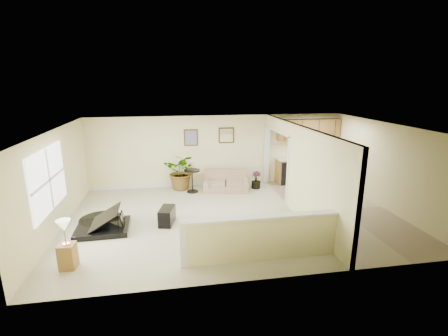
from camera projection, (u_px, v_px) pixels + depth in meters
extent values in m
plane|color=#C0B995|center=(234.00, 216.00, 9.03)|extent=(9.00, 9.00, 0.00)
cube|color=beige|center=(218.00, 151.00, 11.56)|extent=(9.00, 0.04, 2.50)
cube|color=beige|center=(267.00, 218.00, 5.85)|extent=(9.00, 0.04, 2.50)
cube|color=beige|center=(56.00, 182.00, 7.98)|extent=(0.04, 6.00, 2.50)
cube|color=beige|center=(386.00, 166.00, 9.43)|extent=(0.04, 6.00, 2.50)
cube|color=silver|center=(235.00, 127.00, 8.38)|extent=(9.00, 6.00, 0.04)
cube|color=tan|center=(339.00, 209.00, 9.53)|extent=(2.70, 6.00, 0.01)
cube|color=beige|center=(317.00, 183.00, 7.85)|extent=(0.12, 3.60, 2.50)
cube|color=beige|center=(279.00, 124.00, 10.41)|extent=(0.12, 2.35, 0.40)
cube|color=beige|center=(263.00, 239.00, 6.74)|extent=(3.30, 0.12, 0.95)
cube|color=silver|center=(264.00, 217.00, 6.61)|extent=(3.40, 0.22, 0.05)
cube|color=silver|center=(183.00, 244.00, 6.47)|extent=(0.14, 0.14, 1.00)
cube|color=white|center=(48.00, 180.00, 7.45)|extent=(0.05, 2.15, 1.45)
cube|color=#3D2C16|center=(191.00, 138.00, 11.25)|extent=(0.48, 0.03, 0.58)
cube|color=#87566B|center=(191.00, 138.00, 11.23)|extent=(0.40, 0.01, 0.50)
cube|color=#3D2C16|center=(226.00, 135.00, 11.44)|extent=(0.55, 0.03, 0.55)
cube|color=white|center=(226.00, 135.00, 11.42)|extent=(0.46, 0.01, 0.46)
cube|color=olive|center=(307.00, 170.00, 12.01)|extent=(2.30, 0.60, 0.90)
cube|color=beige|center=(308.00, 158.00, 11.89)|extent=(2.36, 0.65, 0.04)
cube|color=black|center=(287.00, 172.00, 11.89)|extent=(0.60, 0.60, 0.84)
cube|color=olive|center=(308.00, 130.00, 11.74)|extent=(2.30, 0.35, 0.75)
cube|color=black|center=(101.00, 205.00, 8.01)|extent=(1.31, 1.14, 0.26)
cylinder|color=black|center=(99.00, 199.00, 8.45)|extent=(1.09, 1.09, 0.26)
cube|color=silver|center=(132.00, 205.00, 8.14)|extent=(0.22, 0.88, 0.02)
cube|color=black|center=(97.00, 195.00, 8.02)|extent=(1.03, 1.04, 0.59)
cube|color=black|center=(167.00, 216.00, 8.53)|extent=(0.47, 0.71, 0.44)
cube|color=tan|center=(226.00, 184.00, 11.17)|extent=(1.64, 1.10, 0.42)
cube|color=tan|center=(224.00, 170.00, 11.37)|extent=(1.53, 0.46, 0.44)
cube|color=tan|center=(206.00, 177.00, 10.99)|extent=(0.33, 0.88, 0.16)
cube|color=tan|center=(245.00, 175.00, 11.20)|extent=(0.33, 0.88, 0.16)
cylinder|color=black|center=(193.00, 191.00, 11.03)|extent=(0.38, 0.38, 0.03)
cylinder|color=black|center=(192.00, 181.00, 10.93)|extent=(0.04, 0.04, 0.75)
cylinder|color=black|center=(192.00, 170.00, 10.84)|extent=(0.53, 0.53, 0.03)
cylinder|color=black|center=(182.00, 185.00, 11.31)|extent=(0.37, 0.37, 0.26)
imported|color=#164915|center=(182.00, 171.00, 11.17)|extent=(1.42, 1.33, 1.28)
cylinder|color=black|center=(256.00, 185.00, 11.40)|extent=(0.31, 0.31, 0.22)
imported|color=#164915|center=(256.00, 180.00, 11.35)|extent=(0.44, 0.44, 0.60)
cube|color=olive|center=(68.00, 256.00, 6.48)|extent=(0.33, 0.33, 0.52)
cylinder|color=gold|center=(66.00, 244.00, 6.41)|extent=(0.14, 0.14, 0.02)
cylinder|color=gold|center=(65.00, 236.00, 6.37)|extent=(0.03, 0.03, 0.35)
cone|color=#FFF8D0|center=(64.00, 226.00, 6.31)|extent=(0.28, 0.28, 0.23)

